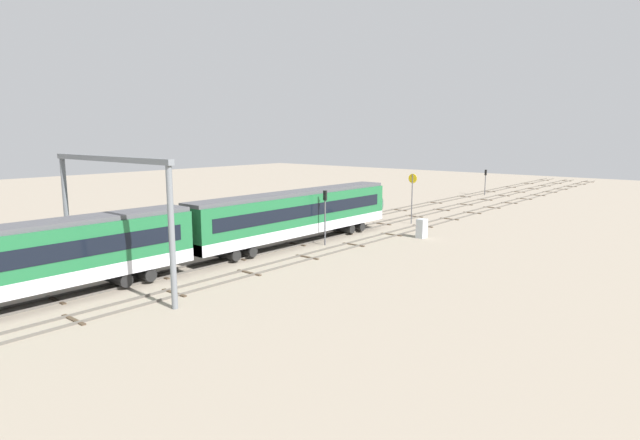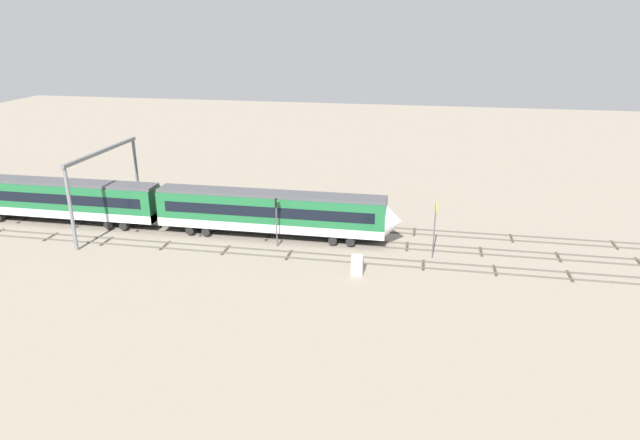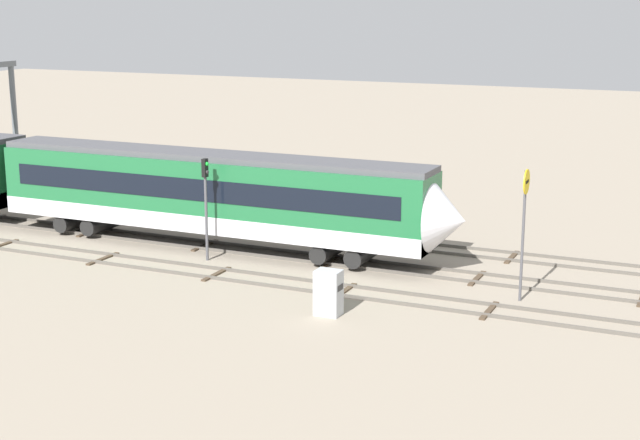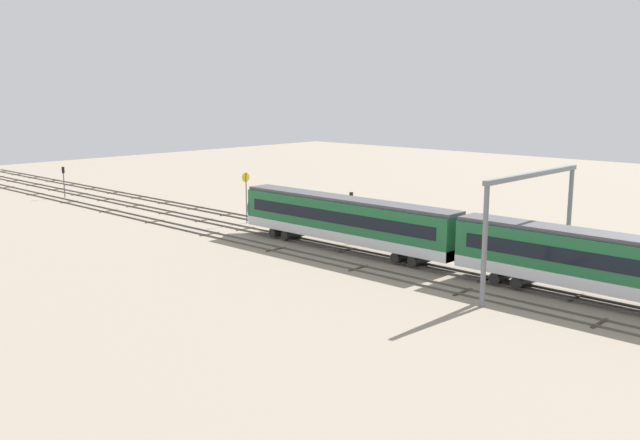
# 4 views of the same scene
# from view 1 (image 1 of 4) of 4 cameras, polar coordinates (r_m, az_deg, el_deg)

# --- Properties ---
(ground_plane) EXTENTS (197.44, 197.44, 0.00)m
(ground_plane) POSITION_cam_1_polar(r_m,az_deg,el_deg) (48.77, -2.68, -2.67)
(ground_plane) COLOR gray
(track_near_foreground) EXTENTS (181.44, 2.40, 0.16)m
(track_near_foreground) POSITION_cam_1_polar(r_m,az_deg,el_deg) (46.00, 1.28, -3.30)
(track_near_foreground) COLOR #59544C
(track_near_foreground) RESTS_ON ground
(track_with_train) EXTENTS (181.44, 2.40, 0.16)m
(track_with_train) POSITION_cam_1_polar(r_m,az_deg,el_deg) (48.76, -2.68, -2.59)
(track_with_train) COLOR #59544C
(track_with_train) RESTS_ON ground
(track_middle) EXTENTS (181.44, 2.40, 0.16)m
(track_middle) POSITION_cam_1_polar(r_m,az_deg,el_deg) (51.73, -6.20, -1.94)
(track_middle) COLOR #59544C
(track_middle) RESTS_ON ground
(overhead_gantry) EXTENTS (0.40, 13.85, 8.74)m
(overhead_gantry) POSITION_cam_1_polar(r_m,az_deg,el_deg) (36.62, -21.83, 2.59)
(overhead_gantry) COLOR slate
(overhead_gantry) RESTS_ON ground
(speed_sign_near_foreground) EXTENTS (0.14, 1.06, 5.70)m
(speed_sign_near_foreground) POSITION_cam_1_polar(r_m,az_deg,el_deg) (60.43, 10.01, 3.17)
(speed_sign_near_foreground) COLOR #4C4C51
(speed_sign_near_foreground) RESTS_ON ground
(signal_light_trackside_approach) EXTENTS (0.31, 0.32, 5.07)m
(signal_light_trackside_approach) POSITION_cam_1_polar(r_m,az_deg,el_deg) (47.86, 0.56, 1.11)
(signal_light_trackside_approach) COLOR #4C4C51
(signal_light_trackside_approach) RESTS_ON ground
(signal_light_trackside_departure) EXTENTS (0.31, 0.32, 4.26)m
(signal_light_trackside_departure) POSITION_cam_1_polar(r_m,az_deg,el_deg) (92.11, 17.57, 4.34)
(signal_light_trackside_departure) COLOR #4C4C51
(signal_light_trackside_departure) RESTS_ON ground
(relay_cabinet) EXTENTS (1.06, 0.77, 1.88)m
(relay_cabinet) POSITION_cam_1_polar(r_m,az_deg,el_deg) (52.57, 11.02, -0.91)
(relay_cabinet) COLOR #B2B7BC
(relay_cabinet) RESTS_ON ground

